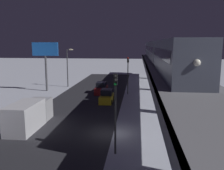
{
  "coord_description": "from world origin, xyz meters",
  "views": [
    {
      "loc": [
        -2.71,
        22.39,
        8.64
      ],
      "look_at": [
        1.43,
        -16.57,
        1.97
      ],
      "focal_mm": 38.93,
      "sensor_mm": 36.0,
      "label": 1
    }
  ],
  "objects_px": {
    "sedan_red": "(101,89)",
    "traffic_light_mid": "(128,70)",
    "box_truck": "(29,115)",
    "subway_train": "(159,51)",
    "commercial_billboard": "(45,54)",
    "sedan_yellow": "(107,97)",
    "traffic_light_near": "(115,102)"
  },
  "relations": [
    {
      "from": "box_truck",
      "to": "commercial_billboard",
      "type": "height_order",
      "value": "commercial_billboard"
    },
    {
      "from": "sedan_red",
      "to": "commercial_billboard",
      "type": "bearing_deg",
      "value": 174.99
    },
    {
      "from": "sedan_yellow",
      "to": "box_truck",
      "type": "xyz_separation_m",
      "value": [
        6.6,
        11.79,
        0.56
      ]
    },
    {
      "from": "sedan_red",
      "to": "commercial_billboard",
      "type": "distance_m",
      "value": 12.02
    },
    {
      "from": "sedan_yellow",
      "to": "traffic_light_mid",
      "type": "bearing_deg",
      "value": 64.8
    },
    {
      "from": "sedan_red",
      "to": "commercial_billboard",
      "type": "height_order",
      "value": "commercial_billboard"
    },
    {
      "from": "commercial_billboard",
      "to": "traffic_light_near",
      "type": "bearing_deg",
      "value": 121.33
    },
    {
      "from": "subway_train",
      "to": "sedan_red",
      "type": "distance_m",
      "value": 11.99
    },
    {
      "from": "sedan_red",
      "to": "subway_train",
      "type": "bearing_deg",
      "value": 6.08
    },
    {
      "from": "traffic_light_mid",
      "to": "box_truck",
      "type": "bearing_deg",
      "value": 62.12
    },
    {
      "from": "traffic_light_mid",
      "to": "sedan_red",
      "type": "bearing_deg",
      "value": -6.21
    },
    {
      "from": "subway_train",
      "to": "box_truck",
      "type": "relative_size",
      "value": 7.5
    },
    {
      "from": "sedan_yellow",
      "to": "box_truck",
      "type": "height_order",
      "value": "box_truck"
    },
    {
      "from": "subway_train",
      "to": "sedan_yellow",
      "type": "distance_m",
      "value": 13.04
    },
    {
      "from": "box_truck",
      "to": "commercial_billboard",
      "type": "distance_m",
      "value": 20.89
    },
    {
      "from": "traffic_light_mid",
      "to": "commercial_billboard",
      "type": "relative_size",
      "value": 0.72
    },
    {
      "from": "subway_train",
      "to": "traffic_light_mid",
      "type": "bearing_deg",
      "value": 16.66
    },
    {
      "from": "sedan_yellow",
      "to": "commercial_billboard",
      "type": "relative_size",
      "value": 0.46
    },
    {
      "from": "sedan_red",
      "to": "box_truck",
      "type": "height_order",
      "value": "box_truck"
    },
    {
      "from": "sedan_yellow",
      "to": "sedan_red",
      "type": "distance_m",
      "value": 6.91
    },
    {
      "from": "sedan_red",
      "to": "traffic_light_near",
      "type": "distance_m",
      "value": 24.51
    },
    {
      "from": "sedan_yellow",
      "to": "commercial_billboard",
      "type": "height_order",
      "value": "commercial_billboard"
    },
    {
      "from": "subway_train",
      "to": "traffic_light_near",
      "type": "relative_size",
      "value": 8.67
    },
    {
      "from": "box_truck",
      "to": "traffic_light_mid",
      "type": "xyz_separation_m",
      "value": [
        -9.5,
        -17.96,
        2.85
      ]
    },
    {
      "from": "subway_train",
      "to": "sedan_red",
      "type": "bearing_deg",
      "value": 6.08
    },
    {
      "from": "sedan_red",
      "to": "commercial_billboard",
      "type": "xyz_separation_m",
      "value": [
        10.35,
        -0.91,
        6.03
      ]
    },
    {
      "from": "sedan_red",
      "to": "traffic_light_mid",
      "type": "height_order",
      "value": "traffic_light_mid"
    },
    {
      "from": "subway_train",
      "to": "traffic_light_near",
      "type": "xyz_separation_m",
      "value": [
        5.25,
        24.88,
        -3.21
      ]
    },
    {
      "from": "subway_train",
      "to": "sedan_red",
      "type": "xyz_separation_m",
      "value": [
        9.95,
        1.06,
        -6.61
      ]
    },
    {
      "from": "box_truck",
      "to": "subway_train",
      "type": "bearing_deg",
      "value": -127.06
    },
    {
      "from": "sedan_red",
      "to": "box_truck",
      "type": "bearing_deg",
      "value": -104.57
    },
    {
      "from": "box_truck",
      "to": "traffic_light_near",
      "type": "distance_m",
      "value": 11.27
    }
  ]
}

